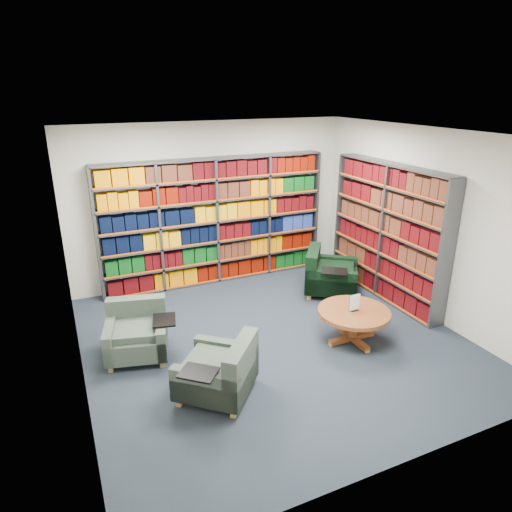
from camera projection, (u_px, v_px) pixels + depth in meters
name	position (u px, v px, depth m)	size (l,w,h in m)	color
room_shell	(275.00, 245.00, 5.90)	(5.02, 5.02, 2.82)	black
bookshelf_back	(215.00, 222.00, 8.00)	(4.00, 0.28, 2.20)	#47494F
bookshelf_right	(387.00, 233.00, 7.42)	(0.28, 2.50, 2.20)	#47494F
chair_teal_left	(137.00, 334.00, 5.99)	(1.00, 0.93, 0.70)	#072134
chair_green_right	(327.00, 276.00, 7.76)	(1.17, 1.18, 0.76)	black
chair_teal_front	(222.00, 373.00, 5.16)	(1.10, 1.10, 0.71)	#072134
coffee_table	(354.00, 317.00, 6.25)	(0.99, 0.99, 0.69)	brown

